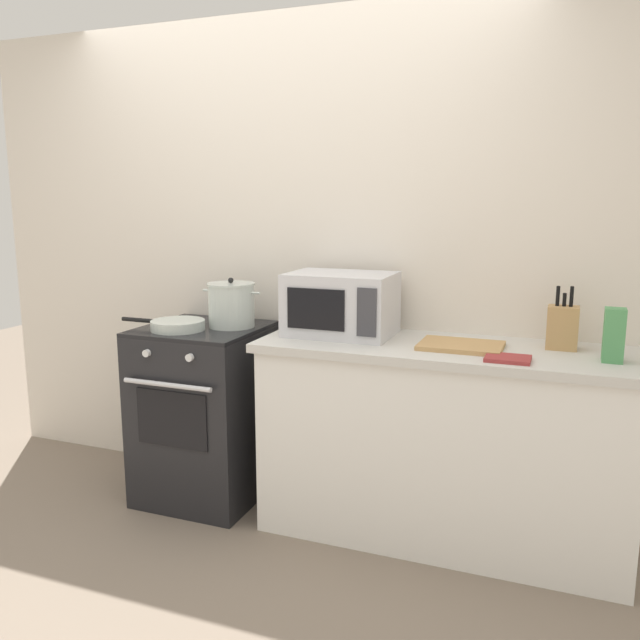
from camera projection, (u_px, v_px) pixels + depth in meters
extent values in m
plane|color=#7A6B5B|center=(206.00, 563.00, 2.84)|extent=(10.00, 10.00, 0.00)
cube|color=silver|center=(345.00, 261.00, 3.39)|extent=(4.40, 0.10, 2.50)
cube|color=white|center=(442.00, 447.00, 3.01)|extent=(1.64, 0.56, 0.88)
cube|color=beige|center=(445.00, 350.00, 2.92)|extent=(1.70, 0.60, 0.04)
cube|color=black|center=(205.00, 414.00, 3.43)|extent=(0.60, 0.60, 0.90)
cube|color=black|center=(202.00, 329.00, 3.35)|extent=(0.60, 0.60, 0.02)
cube|color=black|center=(172.00, 419.00, 3.14)|extent=(0.39, 0.01, 0.28)
cylinder|color=silver|center=(167.00, 385.00, 3.08)|extent=(0.48, 0.02, 0.02)
cylinder|color=silver|center=(147.00, 353.00, 3.12)|extent=(0.04, 0.02, 0.04)
cylinder|color=silver|center=(190.00, 358.00, 3.03)|extent=(0.04, 0.02, 0.04)
cylinder|color=silver|center=(231.00, 306.00, 3.33)|extent=(0.24, 0.24, 0.21)
cylinder|color=silver|center=(231.00, 284.00, 3.31)|extent=(0.24, 0.24, 0.01)
sphere|color=black|center=(231.00, 280.00, 3.30)|extent=(0.03, 0.03, 0.03)
cylinder|color=silver|center=(208.00, 290.00, 3.36)|extent=(0.05, 0.01, 0.01)
cylinder|color=silver|center=(255.00, 293.00, 3.27)|extent=(0.05, 0.01, 0.01)
cylinder|color=silver|center=(178.00, 325.00, 3.26)|extent=(0.27, 0.27, 0.05)
cylinder|color=black|center=(139.00, 320.00, 3.34)|extent=(0.20, 0.02, 0.02)
cube|color=silver|center=(341.00, 304.00, 3.13)|extent=(0.50, 0.36, 0.30)
cube|color=black|center=(316.00, 309.00, 2.98)|extent=(0.28, 0.01, 0.19)
cube|color=#38383D|center=(367.00, 313.00, 2.90)|extent=(0.09, 0.01, 0.22)
cube|color=tan|center=(461.00, 346.00, 2.87)|extent=(0.36, 0.26, 0.02)
cube|color=tan|center=(562.00, 328.00, 2.84)|extent=(0.13, 0.10, 0.19)
cylinder|color=black|center=(558.00, 296.00, 2.82)|extent=(0.02, 0.02, 0.09)
cylinder|color=black|center=(564.00, 300.00, 2.82)|extent=(0.02, 0.02, 0.06)
cylinder|color=black|center=(572.00, 297.00, 2.80)|extent=(0.02, 0.02, 0.09)
cube|color=#4C9356|center=(614.00, 335.00, 2.61)|extent=(0.08, 0.08, 0.22)
cube|color=#993333|center=(508.00, 359.00, 2.65)|extent=(0.18, 0.14, 0.02)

